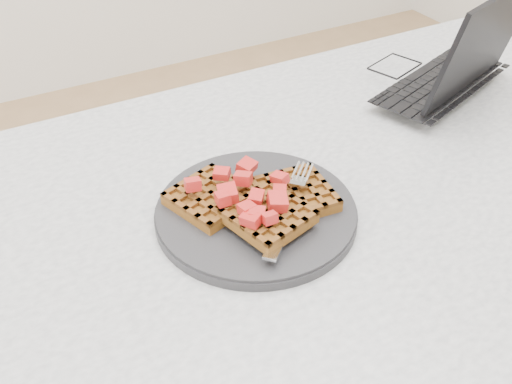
{
  "coord_description": "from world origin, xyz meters",
  "views": [
    {
      "loc": [
        -0.4,
        -0.45,
        1.22
      ],
      "look_at": [
        -0.14,
        0.03,
        0.79
      ],
      "focal_mm": 40.0,
      "sensor_mm": 36.0,
      "label": 1
    }
  ],
  "objects": [
    {
      "name": "strawberry_pile",
      "position": [
        -0.14,
        0.03,
        0.8
      ],
      "size": [
        0.15,
        0.15,
        0.02
      ],
      "primitive_type": null,
      "color": "#A21415",
      "rests_on": "waffles"
    },
    {
      "name": "table",
      "position": [
        0.0,
        0.0,
        0.64
      ],
      "size": [
        1.2,
        0.8,
        0.75
      ],
      "color": "silver",
      "rests_on": "ground"
    },
    {
      "name": "fork",
      "position": [
        -0.11,
        -0.0,
        0.77
      ],
      "size": [
        0.15,
        0.14,
        0.02
      ],
      "primitive_type": null,
      "rotation": [
        0.0,
        0.0,
        -0.81
      ],
      "color": "silver",
      "rests_on": "plate"
    },
    {
      "name": "waffles",
      "position": [
        -0.14,
        0.03,
        0.78
      ],
      "size": [
        0.2,
        0.18,
        0.03
      ],
      "color": "brown",
      "rests_on": "plate"
    },
    {
      "name": "laptop",
      "position": [
        0.29,
        0.18,
        0.78
      ],
      "size": [
        0.33,
        0.28,
        0.19
      ],
      "rotation": [
        0.0,
        0.0,
        3.46
      ],
      "color": "black",
      "rests_on": "table"
    },
    {
      "name": "plate",
      "position": [
        -0.14,
        0.03,
        0.76
      ],
      "size": [
        0.25,
        0.25,
        0.02
      ],
      "primitive_type": "cylinder",
      "color": "#232326",
      "rests_on": "table"
    }
  ]
}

